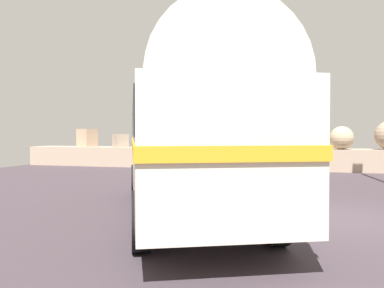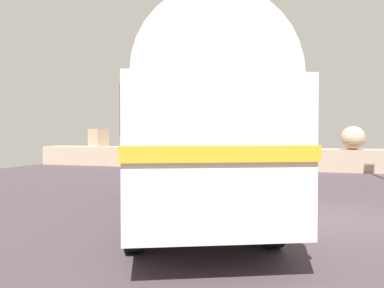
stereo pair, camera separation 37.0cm
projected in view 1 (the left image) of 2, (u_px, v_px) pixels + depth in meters
name	position (u px, v px, depth m)	size (l,w,h in m)	color
ground	(316.00, 218.00, 8.77)	(32.00, 26.00, 0.02)	#3D333A
breakwater	(315.00, 156.00, 20.01)	(31.36, 2.44, 2.48)	tan
vintage_coach	(187.00, 126.00, 8.93)	(5.68, 8.81, 3.70)	black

